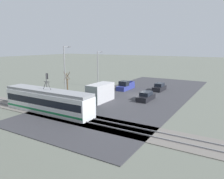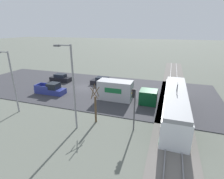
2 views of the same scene
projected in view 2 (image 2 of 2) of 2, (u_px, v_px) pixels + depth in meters
name	position (u px, v px, depth m)	size (l,w,h in m)	color
ground_plane	(84.00, 88.00, 33.18)	(320.00, 320.00, 0.00)	#60665B
road_surface	(84.00, 88.00, 33.17)	(18.18, 47.09, 0.08)	#38383D
rail_bed	(174.00, 98.00, 28.30)	(61.75, 4.40, 0.22)	slate
light_rail_tram	(175.00, 105.00, 21.89)	(14.59, 2.78, 4.39)	white
box_truck	(123.00, 92.00, 26.92)	(2.42, 9.03, 3.02)	#0C4723
pickup_truck	(51.00, 89.00, 29.93)	(1.90, 5.27, 1.92)	navy
sedan_car_0	(102.00, 82.00, 34.60)	(1.82, 4.63, 1.52)	black
sedan_car_1	(61.00, 78.00, 36.68)	(1.74, 4.38, 1.60)	black
traffic_light_pole	(134.00, 104.00, 18.47)	(0.28, 0.47, 4.83)	#47474C
street_tree	(95.00, 106.00, 20.46)	(1.11, 0.92, 4.69)	brown
street_lamp_near_crossing	(72.00, 84.00, 18.19)	(0.36, 1.95, 9.28)	gray
street_lamp_mid_block	(11.00, 78.00, 22.32)	(0.36, 1.95, 8.09)	gray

